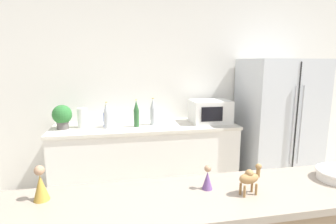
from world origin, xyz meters
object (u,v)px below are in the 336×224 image
camel_figurine (250,177)px  wise_man_figurine_crimson (207,179)px  back_bottle_0 (136,114)px  potted_plant (62,116)px  back_bottle_3 (107,116)px  microwave (210,111)px  refrigerator (277,125)px  back_bottle_2 (153,112)px  paper_towel_roll (83,118)px  wise_man_figurine_blue (41,185)px  back_bottle_1 (106,116)px

camel_figurine → wise_man_figurine_crimson: size_ratio=1.19×
back_bottle_0 → potted_plant: bearing=176.6°
potted_plant → back_bottle_3: (0.49, -0.06, -0.01)m
microwave → back_bottle_0: bearing=-176.5°
refrigerator → back_bottle_2: refrigerator is taller
paper_towel_roll → wise_man_figurine_crimson: 2.09m
potted_plant → paper_towel_roll: (0.22, 0.02, -0.04)m
back_bottle_2 → wise_man_figurine_crimson: (0.02, -1.90, 0.00)m
refrigerator → microwave: refrigerator is taller
microwave → wise_man_figurine_blue: 2.39m
back_bottle_0 → back_bottle_1: back_bottle_0 is taller
refrigerator → camel_figurine: (-1.41, -1.90, 0.25)m
microwave → back_bottle_0: size_ratio=1.50×
back_bottle_2 → camel_figurine: (0.20, -1.99, 0.03)m
back_bottle_0 → back_bottle_1: bearing=166.1°
refrigerator → camel_figurine: refrigerator is taller
potted_plant → back_bottle_0: bearing=-3.4°
wise_man_figurine_blue → microwave: bearing=51.1°
wise_man_figurine_blue → wise_man_figurine_crimson: (0.79, -0.04, -0.02)m
back_bottle_2 → wise_man_figurine_crimson: 1.90m
paper_towel_roll → microwave: microwave is taller
back_bottle_3 → wise_man_figurine_crimson: bearing=-73.0°
potted_plant → camel_figurine: (1.23, -1.98, 0.04)m
back_bottle_0 → back_bottle_3: 0.34m
potted_plant → microwave: microwave is taller
back_bottle_2 → back_bottle_0: bearing=-163.8°
potted_plant → back_bottle_2: back_bottle_2 is taller
microwave → wise_man_figurine_blue: microwave is taller
wise_man_figurine_blue → back_bottle_0: bearing=72.4°
microwave → wise_man_figurine_crimson: (-0.71, -1.90, 0.02)m
paper_towel_roll → back_bottle_3: 0.29m
microwave → wise_man_figurine_crimson: microwave is taller
microwave → back_bottle_0: back_bottle_0 is taller
paper_towel_roll → potted_plant: bearing=-175.0°
microwave → back_bottle_0: (-0.93, -0.06, 0.01)m
paper_towel_roll → wise_man_figurine_blue: bearing=-88.7°
back_bottle_2 → potted_plant: bearing=-179.5°
back_bottle_2 → camel_figurine: bearing=-84.3°
paper_towel_roll → wise_man_figurine_crimson: (0.83, -1.91, 0.04)m
back_bottle_1 → wise_man_figurine_blue: bearing=-96.7°
back_bottle_1 → wise_man_figurine_crimson: size_ratio=2.01×
back_bottle_0 → wise_man_figurine_blue: (-0.57, -1.80, 0.02)m
back_bottle_1 → potted_plant: bearing=-175.7°
camel_figurine → back_bottle_0: bearing=101.7°
camel_figurine → potted_plant: bearing=121.8°
back_bottle_3 → camel_figurine: bearing=-69.0°
camel_figurine → wise_man_figurine_blue: (-0.97, 0.13, -0.01)m
paper_towel_roll → back_bottle_2: bearing=-0.7°
back_bottle_0 → back_bottle_3: back_bottle_0 is taller
paper_towel_roll → back_bottle_2: (0.82, -0.01, 0.04)m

